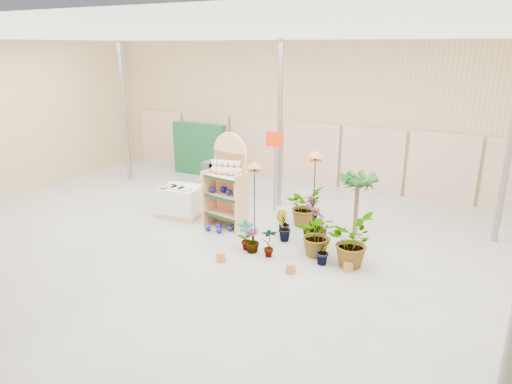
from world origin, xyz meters
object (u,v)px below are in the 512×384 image
Objects in this scene: display_shelf at (229,184)px; potted_plant_2 at (318,234)px; bird_table_front at (254,167)px; pallet_stack at (181,201)px.

potted_plant_2 is at bearing -6.31° from display_shelf.
display_shelf is 1.30× the size of bird_table_front.
pallet_stack is 0.67× the size of bird_table_front.
display_shelf reaches higher than potted_plant_2.
bird_table_front is 2.16m from potted_plant_2.
potted_plant_2 is at bearing -13.58° from bird_table_front.
display_shelf is 2.78m from potted_plant_2.
potted_plant_2 is (1.76, -0.43, -1.18)m from bird_table_front.
display_shelf is at bearing 162.20° from bird_table_front.
pallet_stack is at bearing -169.51° from display_shelf.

